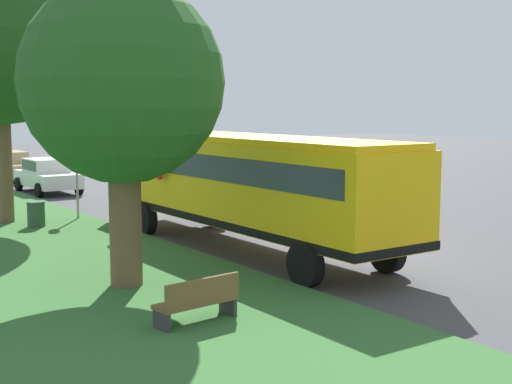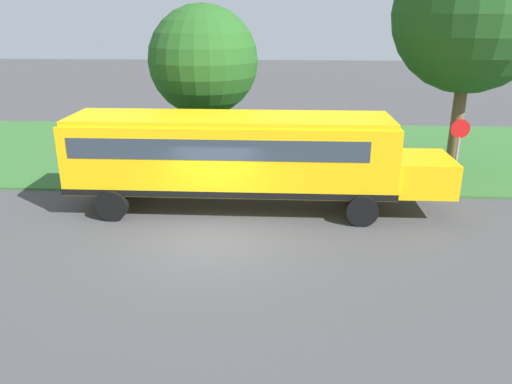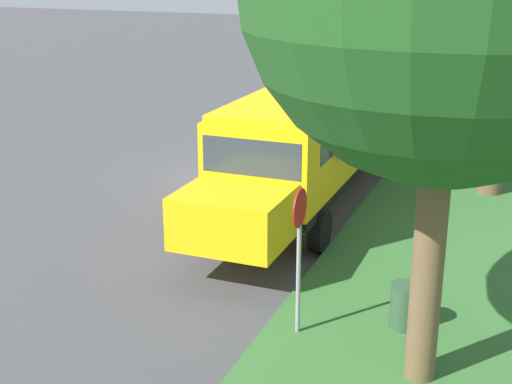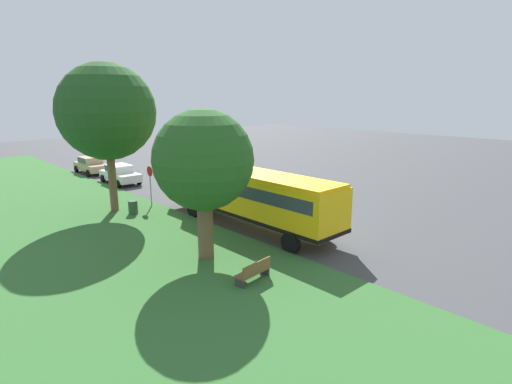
# 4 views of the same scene
# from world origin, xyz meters

# --- Properties ---
(ground_plane) EXTENTS (120.00, 120.00, 0.00)m
(ground_plane) POSITION_xyz_m (0.00, 0.00, 0.00)
(ground_plane) COLOR #424244
(school_bus) EXTENTS (2.84, 12.42, 3.16)m
(school_bus) POSITION_xyz_m (-2.60, 0.61, 1.92)
(school_bus) COLOR yellow
(school_bus) RESTS_ON ground
(oak_tree_beside_bus) EXTENTS (4.35, 4.35, 6.66)m
(oak_tree_beside_bus) POSITION_xyz_m (-7.16, -1.27, 4.39)
(oak_tree_beside_bus) COLOR brown
(oak_tree_beside_bus) RESTS_ON ground
(stop_sign) EXTENTS (0.08, 0.68, 2.74)m
(stop_sign) POSITION_xyz_m (-4.60, 8.31, 1.74)
(stop_sign) COLOR gray
(stop_sign) RESTS_ON ground
(park_bench) EXTENTS (1.65, 0.67, 0.92)m
(park_bench) POSITION_xyz_m (-7.20, -4.45, 0.47)
(park_bench) COLOR brown
(park_bench) RESTS_ON ground
(trash_bin) EXTENTS (0.56, 0.56, 0.90)m
(trash_bin) POSITION_xyz_m (-6.34, 7.43, 0.45)
(trash_bin) COLOR #2D4C33
(trash_bin) RESTS_ON ground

